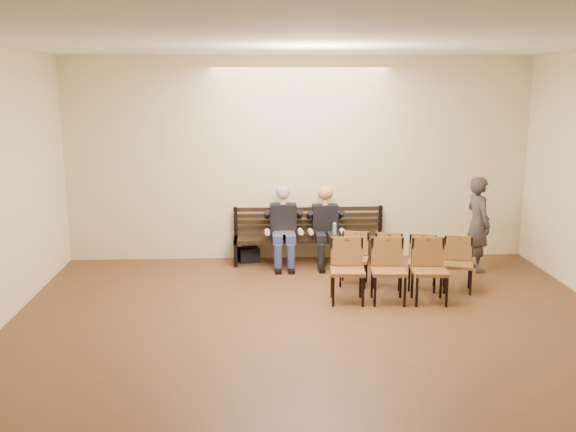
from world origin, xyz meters
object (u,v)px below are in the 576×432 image
laptop (285,234)px  chair_row_front (389,271)px  bag (249,255)px  passerby (478,217)px  seated_man (283,227)px  water_bottle (335,236)px  chair_row_back (405,262)px  seated_woman (326,229)px  bench (309,250)px

laptop → chair_row_front: chair_row_front is taller
bag → passerby: (3.75, -0.70, 0.78)m
seated_man → water_bottle: 0.88m
bag → chair_row_front: (1.99, -2.17, 0.33)m
water_bottle → chair_row_back: size_ratio=0.11×
laptop → passerby: passerby is taller
seated_man → laptop: bearing=-84.1°
seated_man → water_bottle: seated_man is taller
seated_man → passerby: passerby is taller
chair_row_back → seated_woman: bearing=143.4°
seated_woman → bag: seated_woman is taller
seated_man → laptop: 0.17m
chair_row_front → bag: bearing=136.1°
passerby → bag: bearing=68.3°
bench → chair_row_back: size_ratio=1.32×
chair_row_back → laptop: bearing=160.6°
seated_woman → passerby: passerby is taller
bench → passerby: 2.86m
chair_row_front → chair_row_back: bearing=62.6°
bench → chair_row_front: bearing=-65.4°
passerby → chair_row_front: 2.35m
bag → chair_row_back: size_ratio=0.17×
bench → seated_woman: (0.27, -0.12, 0.40)m
laptop → passerby: size_ratio=0.18×
bag → chair_row_back: (2.37, -1.54, 0.28)m
chair_row_front → chair_row_back: 0.74m
seated_woman → chair_row_back: seated_woman is taller
chair_row_front → seated_man: bearing=129.3°
seated_man → seated_woman: bearing=0.0°
bench → water_bottle: size_ratio=12.38×
seated_man → chair_row_back: (1.78, -1.32, -0.26)m
seated_man → chair_row_back: 2.23m
seated_woman → laptop: size_ratio=3.74×
bench → bag: bench is taller
laptop → bench: bearing=21.4°
seated_man → seated_woman: seated_man is taller
water_bottle → bag: water_bottle is taller
seated_woman → passerby: 2.51m
bag → seated_man: bearing=-20.5°
seated_man → seated_woman: size_ratio=1.07×
laptop → chair_row_back: (1.76, -1.18, -0.17)m
laptop → chair_row_front: (1.38, -1.82, -0.12)m
bag → water_bottle: bearing=-19.0°
chair_row_back → bag: bearing=161.4°
water_bottle → passerby: 2.36m
bag → seated_woman: bearing=-9.6°
seated_man → bag: size_ratio=3.90×
laptop → water_bottle: (0.82, -0.13, -0.02)m
water_bottle → chair_row_front: 1.78m
passerby → chair_row_back: (-1.38, -0.84, -0.50)m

